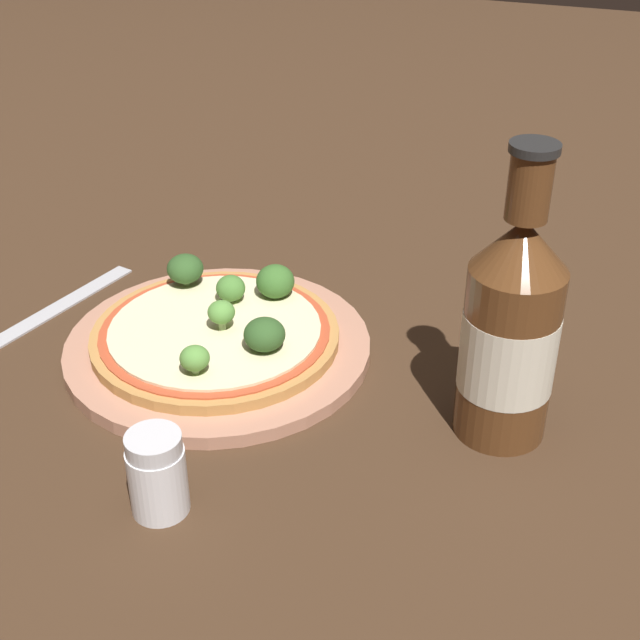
{
  "coord_description": "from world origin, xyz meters",
  "views": [
    {
      "loc": [
        0.32,
        -0.59,
        0.44
      ],
      "look_at": [
        0.11,
        -0.01,
        0.06
      ],
      "focal_mm": 50.0,
      "sensor_mm": 36.0,
      "label": 1
    }
  ],
  "objects_px": {
    "pepper_shaker": "(157,474)",
    "fork": "(56,308)",
    "beer_bottle": "(510,331)",
    "pizza": "(214,336)"
  },
  "relations": [
    {
      "from": "fork",
      "to": "pizza",
      "type": "bearing_deg",
      "value": -82.5
    },
    {
      "from": "beer_bottle",
      "to": "fork",
      "type": "relative_size",
      "value": 1.23
    },
    {
      "from": "pizza",
      "to": "beer_bottle",
      "type": "relative_size",
      "value": 0.93
    },
    {
      "from": "pepper_shaker",
      "to": "fork",
      "type": "relative_size",
      "value": 0.34
    },
    {
      "from": "beer_bottle",
      "to": "pepper_shaker",
      "type": "bearing_deg",
      "value": -140.17
    },
    {
      "from": "pizza",
      "to": "beer_bottle",
      "type": "height_order",
      "value": "beer_bottle"
    },
    {
      "from": "pepper_shaker",
      "to": "fork",
      "type": "xyz_separation_m",
      "value": [
        -0.23,
        0.2,
        -0.03
      ]
    },
    {
      "from": "pepper_shaker",
      "to": "beer_bottle",
      "type": "bearing_deg",
      "value": 39.83
    },
    {
      "from": "beer_bottle",
      "to": "fork",
      "type": "height_order",
      "value": "beer_bottle"
    },
    {
      "from": "beer_bottle",
      "to": "pepper_shaker",
      "type": "relative_size",
      "value": 3.66
    }
  ]
}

